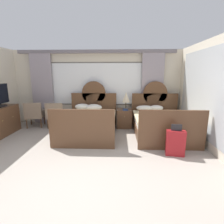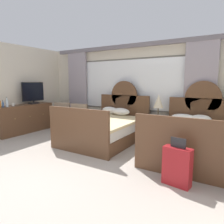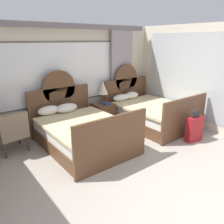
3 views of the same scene
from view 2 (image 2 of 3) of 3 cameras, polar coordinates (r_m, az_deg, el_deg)
The scene contains 17 objects.
ground_plane at distance 3.67m, azimuth -24.49°, elevation -17.66°, with size 24.00×24.00×0.00m, color #9E9389.
wall_back_window at distance 6.32m, azimuth 5.09°, elevation 6.96°, with size 6.07×0.22×2.70m.
wall_left at distance 6.79m, azimuth -28.52°, elevation 5.61°, with size 0.07×4.47×2.70m.
bed_near_window at distance 5.42m, azimuth -1.83°, elevation -4.57°, with size 1.64×2.23×1.60m.
bed_near_mirror at distance 4.64m, azimuth 21.87°, elevation -7.47°, with size 1.64×2.23×1.60m.
nightstand_between_beds at distance 5.59m, azimuth 11.92°, elevation -4.65°, with size 0.52×0.54×0.64m.
table_lamp_on_nightstand at distance 5.51m, azimuth 12.93°, elevation 2.88°, with size 0.27×0.27×0.60m.
book_on_nightstand at distance 5.41m, azimuth 12.02°, elevation -1.47°, with size 0.18×0.26×0.03m.
dresser_minibar at distance 6.91m, azimuth -23.31°, elevation -1.67°, with size 0.51×1.80×0.87m.
tv_flatscreen at distance 7.01m, azimuth -21.30°, elevation 5.04°, with size 0.20×0.80×0.69m.
bottle_liquor_amber at distance 6.35m, azimuth -29.05°, elevation 2.01°, with size 0.07×0.07×0.26m.
bottle_spirit_blue at distance 6.42m, azimuth -28.33°, elevation 1.88°, with size 0.05×0.05×0.19m.
bottle_water_clear at distance 6.43m, azimuth -27.42°, elevation 2.26°, with size 0.07×0.07×0.28m.
cup_on_dresser at distance 6.64m, azimuth -26.01°, elevation 1.95°, with size 0.11×0.08×0.08m.
armchair_by_window_left at distance 6.64m, azimuth -8.35°, elevation -1.04°, with size 0.63×0.63×0.89m.
armchair_by_window_centre at distance 7.14m, azimuth -13.00°, elevation -0.50°, with size 0.66×0.66×0.89m.
suitcase_on_floor at distance 3.33m, azimuth 17.85°, elevation -14.29°, with size 0.44×0.24×0.74m.
Camera 2 is at (2.79, -1.80, 1.57)m, focal length 32.50 mm.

